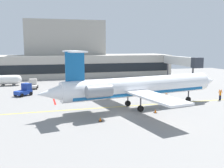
# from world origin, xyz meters

# --- Properties ---
(ground) EXTENTS (120.00, 120.00, 0.11)m
(ground) POSITION_xyz_m (-0.00, 0.00, -0.05)
(ground) COLOR gray
(terminal_building) EXTENTS (57.31, 14.62, 17.22)m
(terminal_building) POSITION_xyz_m (0.11, 47.66, 6.08)
(terminal_building) COLOR #ADA89E
(terminal_building) RESTS_ON ground
(jet_bridge_west) EXTENTS (2.40, 17.90, 6.51)m
(jet_bridge_west) POSITION_xyz_m (27.96, 30.33, 5.11)
(jet_bridge_west) COLOR silver
(jet_bridge_west) RESTS_ON ground
(regional_jet) EXTENTS (30.91, 23.04, 8.91)m
(regional_jet) POSITION_xyz_m (3.67, 2.14, 3.37)
(regional_jet) COLOR white
(regional_jet) RESTS_ON ground
(baggage_tug) EXTENTS (2.41, 3.12, 2.13)m
(baggage_tug) POSITION_xyz_m (-12.19, 25.60, 0.96)
(baggage_tug) COLOR silver
(baggage_tug) RESTS_ON ground
(pushback_tractor) EXTENTS (2.97, 4.02, 1.84)m
(pushback_tractor) POSITION_xyz_m (-4.67, 17.52, 0.86)
(pushback_tractor) COLOR #E5B20C
(pushback_tractor) RESTS_ON ground
(belt_loader) EXTENTS (3.52, 3.47, 2.32)m
(belt_loader) POSITION_xyz_m (-13.62, 17.56, 1.03)
(belt_loader) COLOR #19389E
(belt_loader) RESTS_ON ground
(fuel_tank) EXTENTS (6.18, 2.23, 2.53)m
(fuel_tank) POSITION_xyz_m (-17.93, 31.69, 1.41)
(fuel_tank) COLOR white
(fuel_tank) RESTS_ON ground
(marshaller) EXTENTS (0.83, 0.34, 1.95)m
(marshaller) POSITION_xyz_m (19.84, 3.69, 0.99)
(marshaller) COLOR #191E33
(marshaller) RESTS_ON ground
(safety_cone_alpha) EXTENTS (0.47, 0.47, 0.55)m
(safety_cone_alpha) POSITION_xyz_m (13.38, 11.37, 0.25)
(safety_cone_alpha) COLOR orange
(safety_cone_alpha) RESTS_ON ground
(safety_cone_bravo) EXTENTS (0.47, 0.47, 0.55)m
(safety_cone_bravo) POSITION_xyz_m (-3.49, -3.01, 0.25)
(safety_cone_bravo) COLOR orange
(safety_cone_bravo) RESTS_ON ground
(safety_cone_charlie) EXTENTS (0.47, 0.47, 0.55)m
(safety_cone_charlie) POSITION_xyz_m (9.94, 6.90, 0.25)
(safety_cone_charlie) COLOR orange
(safety_cone_charlie) RESTS_ON ground
(safety_cone_delta) EXTENTS (0.47, 0.47, 0.55)m
(safety_cone_delta) POSITION_xyz_m (5.09, -1.13, 0.25)
(safety_cone_delta) COLOR orange
(safety_cone_delta) RESTS_ON ground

